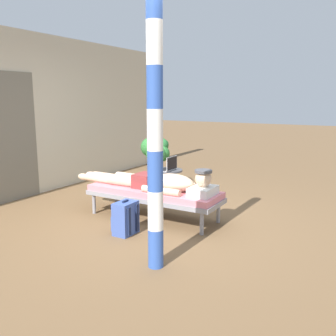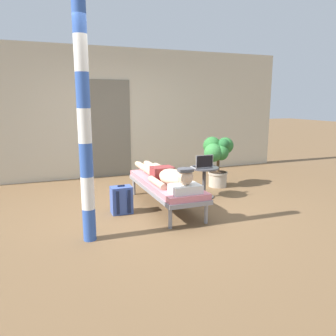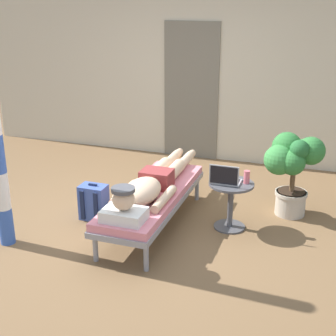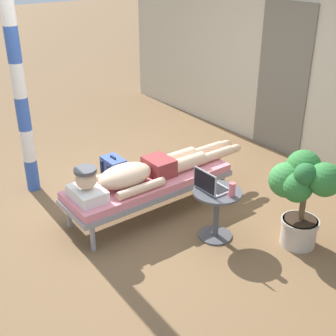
{
  "view_description": "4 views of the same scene",
  "coord_description": "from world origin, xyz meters",
  "px_view_note": "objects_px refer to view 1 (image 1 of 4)",
  "views": [
    {
      "loc": [
        -4.04,
        -2.59,
        1.63
      ],
      "look_at": [
        0.3,
        -0.08,
        0.69
      ],
      "focal_mm": 39.91,
      "sensor_mm": 36.0,
      "label": 1
    },
    {
      "loc": [
        -1.63,
        -4.54,
        1.62
      ],
      "look_at": [
        0.21,
        0.12,
        0.6
      ],
      "focal_mm": 35.64,
      "sensor_mm": 36.0,
      "label": 2
    },
    {
      "loc": [
        1.82,
        -4.28,
        2.39
      ],
      "look_at": [
        0.3,
        0.11,
        0.68
      ],
      "focal_mm": 50.5,
      "sensor_mm": 36.0,
      "label": 3
    },
    {
      "loc": [
        3.7,
        -2.38,
        2.65
      ],
      "look_at": [
        0.22,
        0.26,
        0.5
      ],
      "focal_mm": 48.28,
      "sensor_mm": 36.0,
      "label": 4
    }
  ],
  "objects_px": {
    "side_table": "(167,180)",
    "backpack": "(125,218)",
    "lounge_chair": "(154,194)",
    "person_reclining": "(158,182)",
    "laptop": "(168,167)",
    "drink_glass": "(170,164)",
    "porch_post": "(155,130)",
    "potted_plant": "(156,155)"
  },
  "relations": [
    {
      "from": "drink_glass",
      "to": "backpack",
      "type": "height_order",
      "value": "drink_glass"
    },
    {
      "from": "side_table",
      "to": "porch_post",
      "type": "xyz_separation_m",
      "value": [
        -2.07,
        -1.08,
        0.99
      ]
    },
    {
      "from": "backpack",
      "to": "potted_plant",
      "type": "height_order",
      "value": "potted_plant"
    },
    {
      "from": "person_reclining",
      "to": "porch_post",
      "type": "distance_m",
      "value": 1.7
    },
    {
      "from": "drink_glass",
      "to": "porch_post",
      "type": "height_order",
      "value": "porch_post"
    },
    {
      "from": "backpack",
      "to": "potted_plant",
      "type": "relative_size",
      "value": 0.45
    },
    {
      "from": "person_reclining",
      "to": "side_table",
      "type": "distance_m",
      "value": 0.88
    },
    {
      "from": "lounge_chair",
      "to": "side_table",
      "type": "distance_m",
      "value": 0.84
    },
    {
      "from": "lounge_chair",
      "to": "backpack",
      "type": "xyz_separation_m",
      "value": [
        -0.7,
        -0.03,
        -0.15
      ]
    },
    {
      "from": "side_table",
      "to": "potted_plant",
      "type": "xyz_separation_m",
      "value": [
        0.57,
        0.57,
        0.27
      ]
    },
    {
      "from": "lounge_chair",
      "to": "backpack",
      "type": "distance_m",
      "value": 0.71
    },
    {
      "from": "potted_plant",
      "to": "lounge_chair",
      "type": "bearing_deg",
      "value": -149.27
    },
    {
      "from": "person_reclining",
      "to": "laptop",
      "type": "bearing_deg",
      "value": 19.94
    },
    {
      "from": "porch_post",
      "to": "laptop",
      "type": "bearing_deg",
      "value": 27.01
    },
    {
      "from": "lounge_chair",
      "to": "porch_post",
      "type": "bearing_deg",
      "value": -146.99
    },
    {
      "from": "lounge_chair",
      "to": "side_table",
      "type": "relative_size",
      "value": 3.63
    },
    {
      "from": "person_reclining",
      "to": "porch_post",
      "type": "bearing_deg",
      "value": -149.24
    },
    {
      "from": "side_table",
      "to": "porch_post",
      "type": "relative_size",
      "value": 0.19
    },
    {
      "from": "porch_post",
      "to": "side_table",
      "type": "bearing_deg",
      "value": 27.47
    },
    {
      "from": "laptop",
      "to": "backpack",
      "type": "height_order",
      "value": "laptop"
    },
    {
      "from": "person_reclining",
      "to": "drink_glass",
      "type": "bearing_deg",
      "value": 20.87
    },
    {
      "from": "laptop",
      "to": "porch_post",
      "type": "xyz_separation_m",
      "value": [
        -2.01,
        -1.03,
        0.76
      ]
    },
    {
      "from": "lounge_chair",
      "to": "person_reclining",
      "type": "xyz_separation_m",
      "value": [
        -0.0,
        -0.07,
        0.17
      ]
    },
    {
      "from": "lounge_chair",
      "to": "side_table",
      "type": "bearing_deg",
      "value": 17.37
    },
    {
      "from": "laptop",
      "to": "drink_glass",
      "type": "bearing_deg",
      "value": 24.04
    },
    {
      "from": "lounge_chair",
      "to": "laptop",
      "type": "height_order",
      "value": "laptop"
    },
    {
      "from": "potted_plant",
      "to": "porch_post",
      "type": "distance_m",
      "value": 3.2
    },
    {
      "from": "side_table",
      "to": "porch_post",
      "type": "height_order",
      "value": "porch_post"
    },
    {
      "from": "person_reclining",
      "to": "porch_post",
      "type": "relative_size",
      "value": 0.81
    },
    {
      "from": "side_table",
      "to": "backpack",
      "type": "distance_m",
      "value": 1.53
    },
    {
      "from": "drink_glass",
      "to": "laptop",
      "type": "bearing_deg",
      "value": -155.96
    },
    {
      "from": "person_reclining",
      "to": "porch_post",
      "type": "height_order",
      "value": "porch_post"
    },
    {
      "from": "lounge_chair",
      "to": "person_reclining",
      "type": "distance_m",
      "value": 0.19
    },
    {
      "from": "lounge_chair",
      "to": "laptop",
      "type": "bearing_deg",
      "value": 15.04
    },
    {
      "from": "drink_glass",
      "to": "porch_post",
      "type": "relative_size",
      "value": 0.05
    },
    {
      "from": "potted_plant",
      "to": "porch_post",
      "type": "relative_size",
      "value": 0.35
    },
    {
      "from": "person_reclining",
      "to": "side_table",
      "type": "xyz_separation_m",
      "value": [
        0.8,
        0.32,
        -0.16
      ]
    },
    {
      "from": "person_reclining",
      "to": "porch_post",
      "type": "xyz_separation_m",
      "value": [
        -1.27,
        -0.76,
        0.82
      ]
    },
    {
      "from": "potted_plant",
      "to": "porch_post",
      "type": "xyz_separation_m",
      "value": [
        -2.65,
        -1.64,
        0.71
      ]
    },
    {
      "from": "laptop",
      "to": "drink_glass",
      "type": "distance_m",
      "value": 0.23
    },
    {
      "from": "backpack",
      "to": "potted_plant",
      "type": "bearing_deg",
      "value": 22.29
    },
    {
      "from": "person_reclining",
      "to": "backpack",
      "type": "distance_m",
      "value": 0.77
    }
  ]
}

